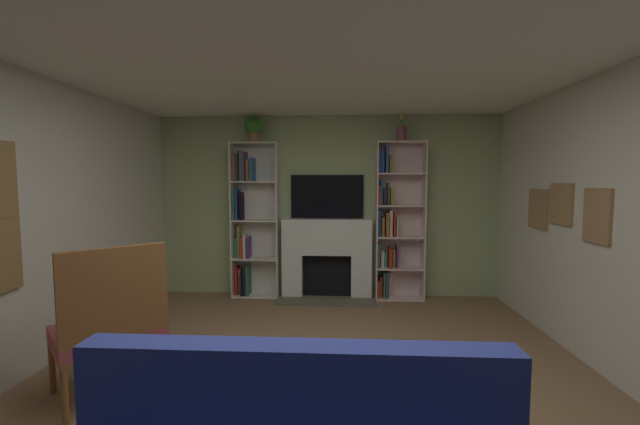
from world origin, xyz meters
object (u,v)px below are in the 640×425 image
bookshelf_right (394,224)px  vase_with_flowers (401,133)px  tv (327,196)px  bookshelf_left (250,221)px  fireplace (327,255)px  coffee_table (308,401)px  potted_plant (254,128)px  armchair (110,324)px

bookshelf_right → vase_with_flowers: vase_with_flowers is taller
tv → bookshelf_left: bearing=-176.4°
fireplace → bookshelf_left: 1.17m
vase_with_flowers → coffee_table: bearing=-107.5°
potted_plant → armchair: size_ratio=0.30×
bookshelf_right → potted_plant: size_ratio=6.14×
fireplace → coffee_table: (0.01, -3.13, -0.27)m
tv → bookshelf_right: 0.99m
fireplace → armchair: bearing=-119.3°
bookshelf_left → vase_with_flowers: 2.38m
fireplace → tv: size_ratio=1.32×
potted_plant → bookshelf_right: bearing=1.3°
bookshelf_left → vase_with_flowers: (2.06, -0.05, 1.19)m
tv → bookshelf_right: (0.91, -0.08, -0.37)m
potted_plant → armchair: bearing=-100.6°
armchair → bookshelf_left: bearing=81.2°
bookshelf_left → potted_plant: (0.08, -0.05, 1.27)m
armchair → coffee_table: 1.59m
tv → potted_plant: bearing=-173.1°
bookshelf_right → vase_with_flowers: 1.23m
potted_plant → coffee_table: (1.00, -3.11, -2.02)m
tv → bookshelf_right: bearing=-4.8°
fireplace → bookshelf_left: bookshelf_left is taller
tv → potted_plant: (-0.99, -0.12, 0.94)m
fireplace → potted_plant: (-0.99, -0.02, 1.75)m
tv → bookshelf_left: size_ratio=0.47×
bookshelf_right → coffee_table: bearing=-106.0°
tv → coffee_table: bearing=-89.8°
bookshelf_right → tv: bearing=175.2°
bookshelf_right → potted_plant: potted_plant is taller
bookshelf_left → potted_plant: potted_plant is taller
vase_with_flowers → bookshelf_left: bearing=178.5°
armchair → coffee_table: (1.49, -0.49, -0.25)m
bookshelf_left → bookshelf_right: same height
tv → bookshelf_right: size_ratio=0.47×
bookshelf_left → fireplace: bearing=-1.6°
fireplace → bookshelf_right: (0.91, 0.02, 0.44)m
tv → coffee_table: tv is taller
coffee_table → armchair: bearing=161.7°
bookshelf_right → armchair: bearing=-132.0°
fireplace → armchair: armchair is taller
bookshelf_left → bookshelf_right: (1.98, -0.01, -0.03)m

